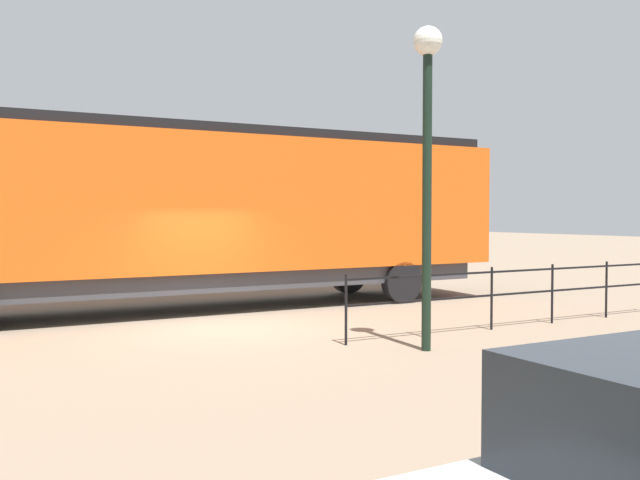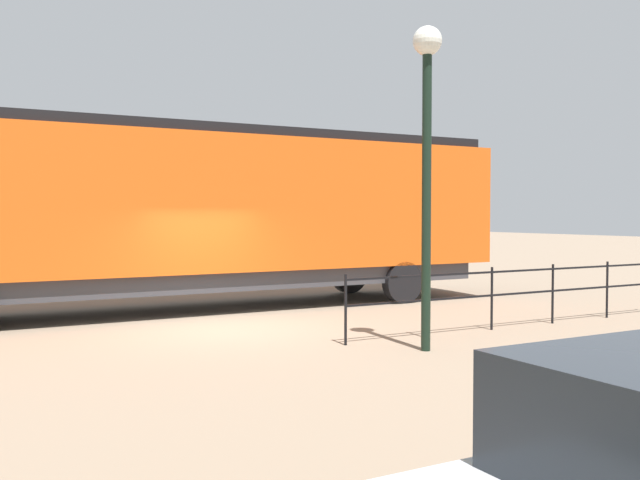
{
  "view_description": "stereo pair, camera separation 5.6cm",
  "coord_description": "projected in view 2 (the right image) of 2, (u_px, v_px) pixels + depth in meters",
  "views": [
    {
      "loc": [
        13.24,
        -5.13,
        2.33
      ],
      "look_at": [
        0.98,
        1.65,
        1.82
      ],
      "focal_mm": 38.94,
      "sensor_mm": 36.0,
      "label": 1
    },
    {
      "loc": [
        13.26,
        -5.08,
        2.33
      ],
      "look_at": [
        0.98,
        1.65,
        1.82
      ],
      "focal_mm": 38.94,
      "sensor_mm": 36.0,
      "label": 2
    }
  ],
  "objects": [
    {
      "name": "lamp_post",
      "position": [
        427.0,
        124.0,
        11.75
      ],
      "size": [
        0.5,
        0.5,
        5.52
      ],
      "color": "black",
      "rests_on": "ground_plane"
    },
    {
      "name": "ground_plane",
      "position": [
        226.0,
        329.0,
        14.15
      ],
      "size": [
        120.0,
        120.0,
        0.0
      ],
      "primitive_type": "plane",
      "color": "#84705B"
    },
    {
      "name": "locomotive",
      "position": [
        219.0,
        209.0,
        17.18
      ],
      "size": [
        3.02,
        16.09,
        4.44
      ],
      "color": "#D15114",
      "rests_on": "ground_plane"
    },
    {
      "name": "platform_fence",
      "position": [
        523.0,
        288.0,
        14.43
      ],
      "size": [
        0.05,
        8.66,
        1.27
      ],
      "color": "black",
      "rests_on": "ground_plane"
    }
  ]
}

